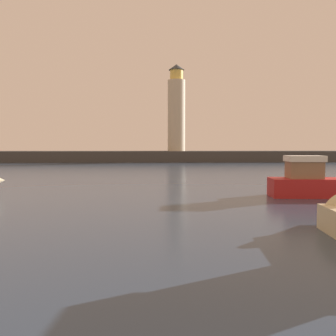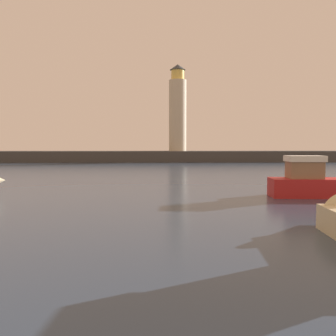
% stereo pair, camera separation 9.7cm
% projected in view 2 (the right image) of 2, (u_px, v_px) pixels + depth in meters
% --- Properties ---
extents(ground_plane, '(220.00, 220.00, 0.00)m').
position_uv_depth(ground_plane, '(158.00, 177.00, 32.98)').
color(ground_plane, '#2D3D51').
extents(breakwater, '(67.60, 6.68, 1.86)m').
position_uv_depth(breakwater, '(155.00, 156.00, 64.08)').
color(breakwater, '#423F3D').
rests_on(breakwater, ground_plane).
extents(lighthouse, '(3.04, 3.04, 15.02)m').
position_uv_depth(lighthouse, '(178.00, 110.00, 63.77)').
color(lighthouse, beige).
rests_on(lighthouse, breakwater).
extents(motorboat_0, '(6.23, 2.17, 2.49)m').
position_uv_depth(motorboat_0, '(328.00, 183.00, 19.88)').
color(motorboat_0, '#B21E1E').
rests_on(motorboat_0, ground_plane).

